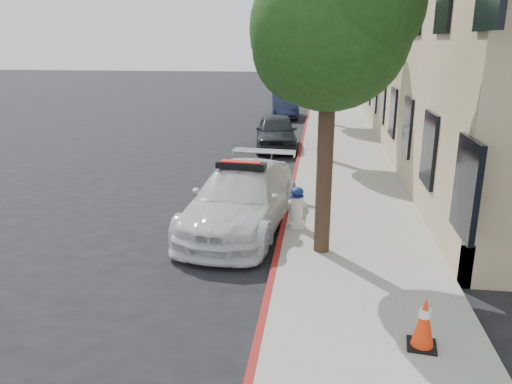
{
  "coord_description": "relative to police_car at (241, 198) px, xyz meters",
  "views": [
    {
      "loc": [
        2.81,
        -11.08,
        4.06
      ],
      "look_at": [
        1.49,
        -1.07,
        1.0
      ],
      "focal_mm": 35.0,
      "sensor_mm": 36.0,
      "label": 1
    }
  ],
  "objects": [
    {
      "name": "ground",
      "position": [
        -1.1,
        0.58,
        -0.7
      ],
      "size": [
        120.0,
        120.0,
        0.0
      ],
      "primitive_type": "plane",
      "color": "black",
      "rests_on": "ground"
    },
    {
      "name": "sidewalk",
      "position": [
        2.5,
        10.58,
        -0.62
      ],
      "size": [
        3.2,
        50.0,
        0.15
      ],
      "primitive_type": "cube",
      "color": "gray",
      "rests_on": "ground"
    },
    {
      "name": "curb_strip",
      "position": [
        0.96,
        10.58,
        -0.62
      ],
      "size": [
        0.12,
        50.0,
        0.15
      ],
      "primitive_type": "cube",
      "color": "maroon",
      "rests_on": "ground"
    },
    {
      "name": "building",
      "position": [
        8.1,
        15.58,
        4.3
      ],
      "size": [
        8.0,
        36.0,
        10.0
      ],
      "primitive_type": "cube",
      "color": "tan",
      "rests_on": "ground"
    },
    {
      "name": "tree_near",
      "position": [
        1.83,
        -1.43,
        3.57
      ],
      "size": [
        2.92,
        2.82,
        5.62
      ],
      "color": "black",
      "rests_on": "sidewalk"
    },
    {
      "name": "tree_mid",
      "position": [
        1.83,
        6.57,
        3.46
      ],
      "size": [
        2.77,
        2.64,
        5.43
      ],
      "color": "black",
      "rests_on": "sidewalk"
    },
    {
      "name": "tree_far",
      "position": [
        1.83,
        14.57,
        3.69
      ],
      "size": [
        3.1,
        3.0,
        5.81
      ],
      "color": "black",
      "rests_on": "sidewalk"
    },
    {
      "name": "police_car",
      "position": [
        0.0,
        0.0,
        0.0
      ],
      "size": [
        2.46,
        4.98,
        1.54
      ],
      "rotation": [
        0.0,
        0.0,
        -0.11
      ],
      "color": "silver",
      "rests_on": "ground"
    },
    {
      "name": "parked_car_mid",
      "position": [
        -0.03,
        8.82,
        -0.04
      ],
      "size": [
        2.02,
        4.05,
        1.32
      ],
      "primitive_type": "imported",
      "rotation": [
        0.0,
        0.0,
        0.12
      ],
      "color": "black",
      "rests_on": "ground"
    },
    {
      "name": "parked_car_far",
      "position": [
        -0.35,
        17.29,
        -0.06
      ],
      "size": [
        1.83,
        4.04,
        1.28
      ],
      "primitive_type": "imported",
      "rotation": [
        0.0,
        0.0,
        0.12
      ],
      "color": "#141A32",
      "rests_on": "ground"
    },
    {
      "name": "fire_hydrant",
      "position": [
        1.25,
        -0.2,
        -0.11
      ],
      "size": [
        0.38,
        0.35,
        0.9
      ],
      "rotation": [
        0.0,
        0.0,
        -0.21
      ],
      "color": "silver",
      "rests_on": "sidewalk"
    },
    {
      "name": "traffic_cone",
      "position": [
        3.15,
        -4.48,
        -0.19
      ],
      "size": [
        0.43,
        0.43,
        0.73
      ],
      "rotation": [
        0.0,
        0.0,
        -0.13
      ],
      "color": "black",
      "rests_on": "sidewalk"
    }
  ]
}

